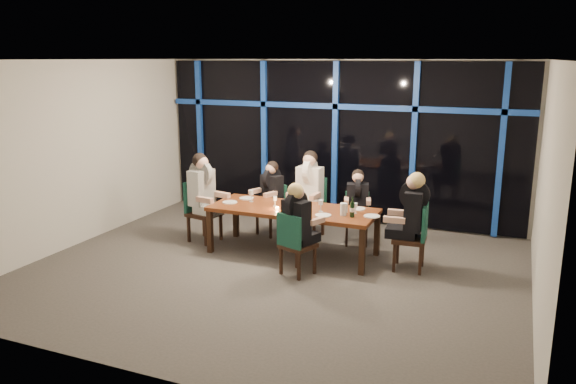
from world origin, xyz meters
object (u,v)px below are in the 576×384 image
at_px(diner_far_left, 270,187).
at_px(diner_end_right, 411,207).
at_px(chair_near_mid, 294,241).
at_px(diner_near_mid, 298,215).
at_px(chair_end_left, 200,207).
at_px(diner_far_mid, 309,182).
at_px(dining_table, 293,212).
at_px(water_pitcher, 344,209).
at_px(chair_far_left, 274,206).
at_px(diner_far_right, 357,196).
at_px(chair_far_right, 357,215).
at_px(chair_end_right, 416,234).
at_px(diner_end_left, 203,185).
at_px(wine_bottle, 352,209).
at_px(chair_far_mid, 311,203).

distance_m(diner_far_left, diner_end_right, 2.67).
height_order(chair_near_mid, diner_near_mid, diner_near_mid).
distance_m(chair_end_left, chair_near_mid, 2.24).
bearing_deg(diner_far_mid, dining_table, -81.16).
bearing_deg(water_pitcher, chair_end_left, -179.78).
relative_size(chair_far_left, diner_far_right, 1.06).
bearing_deg(chair_far_left, chair_near_mid, -36.99).
height_order(chair_far_right, diner_far_right, diner_far_right).
height_order(chair_far_right, diner_far_mid, diner_far_mid).
distance_m(chair_end_right, diner_far_mid, 2.21).
relative_size(dining_table, diner_far_left, 3.01).
relative_size(dining_table, diner_end_right, 2.69).
xyz_separation_m(dining_table, chair_end_right, (1.90, 0.04, -0.13)).
relative_size(diner_near_mid, water_pitcher, 4.84).
distance_m(diner_far_right, diner_near_mid, 1.68).
relative_size(chair_far_left, chair_end_left, 0.87).
xyz_separation_m(diner_far_mid, water_pitcher, (0.93, -1.02, -0.13)).
height_order(chair_far_right, chair_end_right, chair_end_right).
bearing_deg(diner_end_left, diner_far_left, -38.08).
bearing_deg(chair_near_mid, diner_far_right, -84.22).
relative_size(chair_near_mid, diner_end_left, 0.92).
height_order(dining_table, diner_end_left, diner_end_left).
xyz_separation_m(chair_end_right, diner_end_left, (-3.52, -0.01, 0.42)).
distance_m(chair_far_left, chair_far_right, 1.49).
height_order(diner_far_left, diner_far_mid, diner_far_mid).
distance_m(diner_far_right, diner_end_left, 2.56).
bearing_deg(diner_end_right, wine_bottle, -82.70).
height_order(chair_near_mid, wine_bottle, wine_bottle).
distance_m(chair_end_right, diner_near_mid, 1.75).
bearing_deg(water_pitcher, chair_near_mid, -119.94).
xyz_separation_m(chair_far_mid, chair_end_left, (-1.63, -0.97, 0.00)).
xyz_separation_m(dining_table, chair_near_mid, (0.36, -0.84, -0.17)).
xyz_separation_m(chair_end_right, wine_bottle, (-0.91, -0.17, 0.31)).
bearing_deg(diner_end_right, chair_end_right, 90.00).
height_order(dining_table, diner_end_right, diner_end_right).
relative_size(chair_far_left, chair_near_mid, 0.97).
bearing_deg(chair_end_left, diner_far_left, -41.29).
bearing_deg(chair_near_mid, diner_far_mid, -55.83).
bearing_deg(chair_end_right, dining_table, -92.92).
distance_m(dining_table, chair_far_left, 1.13).
distance_m(chair_end_right, diner_end_right, 0.40).
height_order(dining_table, water_pitcher, water_pitcher).
height_order(chair_end_left, chair_end_right, chair_end_left).
xyz_separation_m(chair_near_mid, diner_far_mid, (-0.44, 1.77, 0.46)).
bearing_deg(diner_near_mid, chair_end_right, -131.79).
bearing_deg(chair_far_left, chair_end_left, -119.80).
xyz_separation_m(diner_far_mid, wine_bottle, (1.07, -1.06, -0.11)).
relative_size(diner_far_mid, diner_near_mid, 1.11).
xyz_separation_m(dining_table, chair_far_mid, (-0.08, 1.01, -0.11)).
bearing_deg(chair_far_right, diner_far_mid, 164.28).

